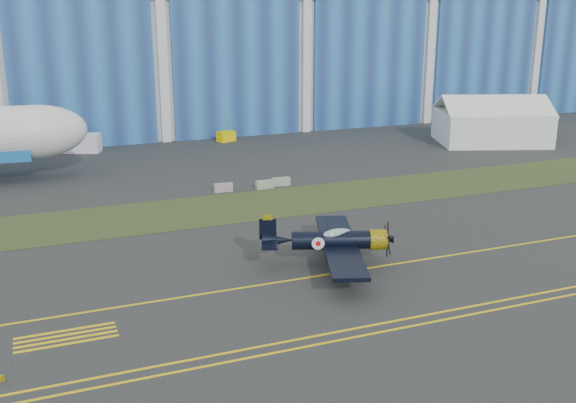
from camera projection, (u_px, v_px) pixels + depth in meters
name	position (u px, v px, depth m)	size (l,w,h in m)	color
ground	(293.00, 254.00, 54.12)	(260.00, 260.00, 0.00)	#2F3030
grass_median	(240.00, 207.00, 66.61)	(260.00, 10.00, 0.02)	#475128
hangar	(135.00, 30.00, 113.95)	(220.00, 45.70, 30.00)	silver
taxiway_centreline	(318.00, 276.00, 49.66)	(200.00, 0.20, 0.02)	yellow
edge_line_near	(381.00, 332.00, 41.18)	(80.00, 0.20, 0.02)	yellow
edge_line_far	(373.00, 325.00, 42.07)	(80.00, 0.20, 0.02)	yellow
hold_short_ladder	(66.00, 337.00, 40.56)	(6.00, 2.40, 0.02)	yellow
warbird	(331.00, 240.00, 51.12)	(15.27, 16.73, 4.08)	black
tent	(492.00, 119.00, 96.36)	(17.73, 15.30, 6.94)	white
shipping_container	(79.00, 143.00, 90.82)	(5.71, 2.28, 2.47)	white
tug	(226.00, 136.00, 98.11)	(2.48, 1.55, 1.45)	#F9DA00
gse_box	(467.00, 122.00, 108.88)	(2.88, 1.54, 1.73)	gray
barrier_a	(223.00, 188.00, 71.81)	(2.00, 0.60, 0.90)	gray
barrier_b	(265.00, 185.00, 73.04)	(2.00, 0.60, 0.90)	gray
barrier_c	(281.00, 182.00, 74.24)	(2.00, 0.60, 0.90)	gray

